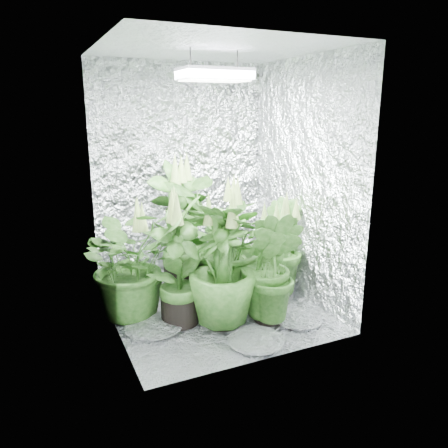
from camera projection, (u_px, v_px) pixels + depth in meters
The scene contains 13 objects.
ground at pixel (216, 310), 3.57m from camera, with size 1.60×1.60×0.00m, color white.
walls at pixel (215, 189), 3.31m from camera, with size 1.62×1.62×2.00m.
ceiling at pixel (214, 48), 3.05m from camera, with size 1.60×1.60×0.01m, color white.
grow_lamp at pixel (214, 75), 3.10m from camera, with size 0.50×0.30×0.22m.
plant_a at pixel (131, 263), 3.33m from camera, with size 0.96×0.96×0.95m.
plant_b at pixel (180, 227), 3.90m from camera, with size 0.77×0.77×1.23m.
plant_c at pixel (279, 249), 3.80m from camera, with size 0.49×0.49×0.90m.
plant_d at pixel (222, 265), 3.22m from camera, with size 0.73×0.73×1.03m.
plant_e at pixel (223, 244), 3.57m from camera, with size 1.01×1.01×1.09m.
plant_f at pixel (178, 263), 3.24m from camera, with size 0.70×0.70×1.06m.
plant_g at pixel (271, 267), 3.29m from camera, with size 0.66×0.66×0.94m.
circulation_fan at pixel (255, 264), 4.14m from camera, with size 0.20×0.32×0.39m.
plant_label at pixel (278, 284), 3.33m from camera, with size 0.05×0.01×0.09m, color white.
Camera 1 is at (-1.29, -3.00, 1.59)m, focal length 35.00 mm.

